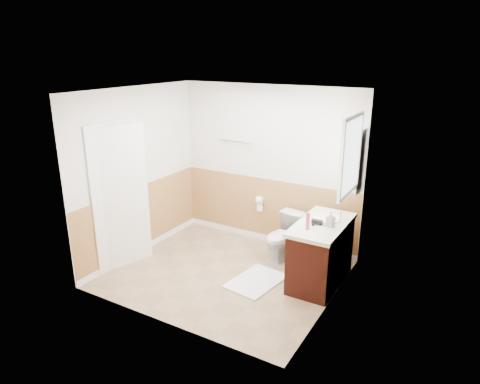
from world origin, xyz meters
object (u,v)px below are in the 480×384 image
Objects in this scene: vanity_cabinet at (321,255)px; soap_dispenser at (331,219)px; toilet at (283,237)px; lotion_bottle at (308,221)px; bath_mat at (256,281)px.

soap_dispenser reaches higher than vanity_cabinet.
soap_dispenser is at bearing -19.67° from toilet.
toilet is 3.45× the size of soap_dispenser.
soap_dispenser is at bearing 45.47° from lotion_bottle.
vanity_cabinet is 0.64m from lotion_bottle.
bath_mat is 3.64× the size of lotion_bottle.
toilet is 0.89m from bath_mat.
bath_mat is at bearing -166.58° from lotion_bottle.
bath_mat is at bearing -149.03° from vanity_cabinet.
soap_dispenser reaches higher than bath_mat.
vanity_cabinet reaches higher than bath_mat.
soap_dispenser is (0.22, 0.22, -0.01)m from lotion_bottle.
vanity_cabinet is at bearing 30.97° from bath_mat.
lotion_bottle is (0.63, 0.15, 0.95)m from bath_mat.
vanity_cabinet is at bearing 151.80° from soap_dispenser.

